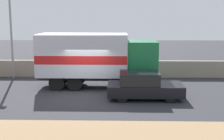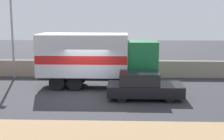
% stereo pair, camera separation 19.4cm
% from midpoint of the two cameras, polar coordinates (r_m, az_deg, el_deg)
% --- Properties ---
extents(ground_plane, '(80.00, 80.00, 0.00)m').
position_cam_midpoint_polar(ground_plane, '(17.55, -4.56, -4.72)').
color(ground_plane, '#2D2D33').
extents(stone_wall_backdrop, '(60.00, 0.35, 1.21)m').
position_cam_midpoint_polar(stone_wall_backdrop, '(22.79, -2.97, 0.25)').
color(stone_wall_backdrop, gray).
rests_on(stone_wall_backdrop, ground_plane).
extents(street_lamp, '(0.56, 0.28, 6.45)m').
position_cam_midpoint_polar(street_lamp, '(23.09, -17.62, 7.82)').
color(street_lamp, gray).
rests_on(street_lamp, ground_plane).
extents(box_truck, '(7.25, 2.56, 3.33)m').
position_cam_midpoint_polar(box_truck, '(19.26, -2.97, 2.31)').
color(box_truck, '#196B38').
rests_on(box_truck, ground_plane).
extents(car_hatchback, '(4.02, 1.89, 1.46)m').
position_cam_midpoint_polar(car_hatchback, '(16.86, 6.00, -2.88)').
color(car_hatchback, black).
rests_on(car_hatchback, ground_plane).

